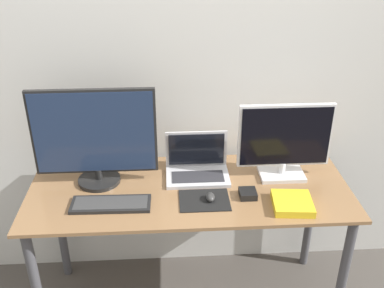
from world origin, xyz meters
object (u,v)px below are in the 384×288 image
at_px(book, 292,203).
at_px(keyboard, 111,204).
at_px(laptop, 197,165).
at_px(mouse, 210,197).
at_px(monitor_right, 285,141).
at_px(power_brick, 248,194).
at_px(monitor_left, 95,138).

bearing_deg(book, keyboard, 176.05).
bearing_deg(laptop, mouse, -79.51).
xyz_separation_m(monitor_right, laptop, (-0.44, 0.04, -0.15)).
relative_size(monitor_right, power_brick, 5.51).
bearing_deg(laptop, keyboard, -148.78).
xyz_separation_m(monitor_left, mouse, (0.55, -0.21, -0.23)).
height_order(laptop, mouse, laptop).
bearing_deg(laptop, monitor_right, -5.29).
height_order(keyboard, power_brick, power_brick).
bearing_deg(keyboard, power_brick, 3.00).
height_order(monitor_left, mouse, monitor_left).
relative_size(laptop, keyboard, 0.86).
height_order(monitor_left, keyboard, monitor_left).
relative_size(monitor_left, book, 2.98).
bearing_deg(book, power_brick, 154.43).
distance_m(monitor_left, book, 0.99).
xyz_separation_m(keyboard, mouse, (0.47, 0.01, 0.01)).
bearing_deg(monitor_right, power_brick, -138.71).
bearing_deg(laptop, book, -36.66).
distance_m(keyboard, power_brick, 0.65).
height_order(keyboard, mouse, mouse).
bearing_deg(monitor_right, laptop, 174.71).
xyz_separation_m(keyboard, book, (0.84, -0.06, 0.01)).
xyz_separation_m(monitor_right, book, (-0.01, -0.27, -0.18)).
xyz_separation_m(laptop, keyboard, (-0.42, -0.26, -0.05)).
bearing_deg(monitor_left, laptop, 4.60).
height_order(monitor_left, laptop, monitor_left).
height_order(mouse, power_brick, mouse).
relative_size(monitor_left, power_brick, 7.03).
height_order(mouse, book, mouse).
xyz_separation_m(monitor_left, keyboard, (0.08, -0.22, -0.24)).
bearing_deg(monitor_left, monitor_right, -0.00).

